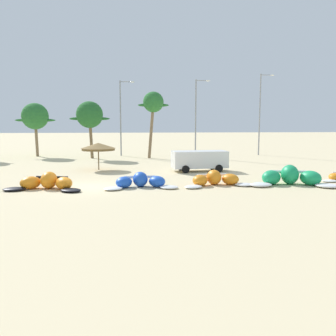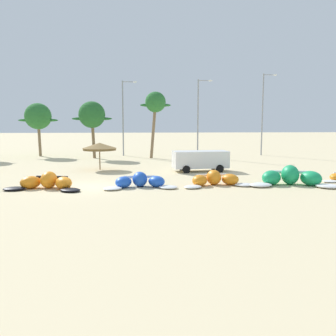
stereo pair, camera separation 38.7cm
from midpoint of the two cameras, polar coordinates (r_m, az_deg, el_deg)
The scene contains 13 objects.
ground_plane at distance 25.33m, azimuth -13.17°, elevation -2.97°, with size 260.00×260.00×0.00m, color beige.
kite_left at distance 25.25m, azimuth -18.96°, elevation -2.21°, with size 5.37×3.01×1.13m.
kite_left_of_center at distance 24.64m, azimuth -4.80°, elevation -2.16°, with size 5.22×2.48×1.02m.
kite_center at distance 25.55m, azimuth 7.06°, elevation -1.82°, with size 5.19×2.72×1.06m.
kite_right_of_center at distance 26.88m, azimuth 18.44°, elevation -1.42°, with size 6.24×3.47×1.39m.
beach_umbrella_middle at distance 34.05m, azimuth -11.28°, elevation 3.34°, with size 3.19×3.19×2.52m.
parked_van at distance 32.59m, azimuth 4.47°, elevation 1.38°, with size 5.06×2.55×1.84m.
palm_left at distance 49.86m, azimuth -20.48°, elevation 7.61°, with size 5.08×3.39×6.87m.
palm_left_of_gap at distance 45.30m, azimuth -12.53°, elevation 8.15°, with size 4.86×3.24×6.95m.
palm_center_left at distance 44.54m, azimuth -2.60°, elevation 10.14°, with size 3.77×2.51×8.11m.
lamppost_west at distance 48.08m, azimuth -7.56°, elevation 8.43°, with size 1.97×0.24×9.77m.
lamppost_west_center at distance 46.21m, azimuth 4.34°, elevation 8.48°, with size 1.89×0.24×9.73m.
lamppost_east_center at distance 50.24m, azimuth 14.23°, elevation 8.78°, with size 1.92×0.24×10.76m.
Camera 1 is at (3.29, -24.68, 4.41)m, focal length 38.57 mm.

